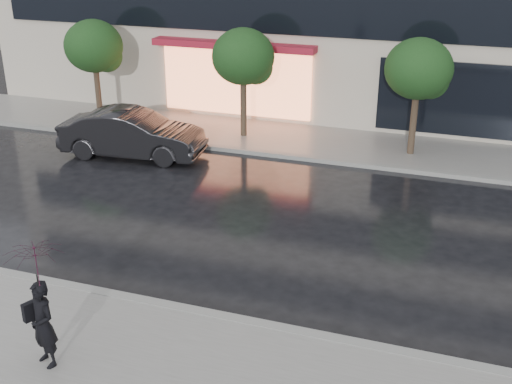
% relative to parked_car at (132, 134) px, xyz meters
% --- Properties ---
extents(ground, '(120.00, 120.00, 0.00)m').
position_rel_parked_car_xyz_m(ground, '(5.87, -6.99, -0.79)').
color(ground, black).
rests_on(ground, ground).
extents(sidewalk_near, '(60.00, 4.50, 0.12)m').
position_rel_parked_car_xyz_m(sidewalk_near, '(5.87, -10.24, -0.73)').
color(sidewalk_near, slate).
rests_on(sidewalk_near, ground).
extents(sidewalk_far, '(60.00, 3.50, 0.12)m').
position_rel_parked_car_xyz_m(sidewalk_far, '(5.87, 3.26, -0.73)').
color(sidewalk_far, slate).
rests_on(sidewalk_far, ground).
extents(curb_near, '(60.00, 0.25, 0.14)m').
position_rel_parked_car_xyz_m(curb_near, '(5.87, -7.99, -0.72)').
color(curb_near, gray).
rests_on(curb_near, ground).
extents(curb_far, '(60.00, 0.25, 0.14)m').
position_rel_parked_car_xyz_m(curb_far, '(5.87, 1.51, -0.72)').
color(curb_far, gray).
rests_on(curb_far, ground).
extents(tree_far_west, '(2.20, 2.20, 3.99)m').
position_rel_parked_car_xyz_m(tree_far_west, '(-3.06, 3.04, 2.13)').
color(tree_far_west, '#33261C').
rests_on(tree_far_west, ground).
extents(tree_mid_west, '(2.20, 2.20, 3.99)m').
position_rel_parked_car_xyz_m(tree_mid_west, '(2.94, 3.04, 2.13)').
color(tree_mid_west, '#33261C').
rests_on(tree_mid_west, ground).
extents(tree_mid_east, '(2.20, 2.20, 3.99)m').
position_rel_parked_car_xyz_m(tree_mid_east, '(8.94, 3.04, 2.13)').
color(tree_mid_east, '#33261C').
rests_on(tree_mid_east, ground).
extents(parked_car, '(4.96, 2.15, 1.59)m').
position_rel_parked_car_xyz_m(parked_car, '(0.00, 0.00, 0.00)').
color(parked_car, black).
rests_on(parked_car, ground).
extents(pedestrian_with_umbrella, '(1.33, 1.34, 2.41)m').
position_rel_parked_car_xyz_m(pedestrian_with_umbrella, '(4.02, -10.39, 0.94)').
color(pedestrian_with_umbrella, black).
rests_on(pedestrian_with_umbrella, sidewalk_near).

